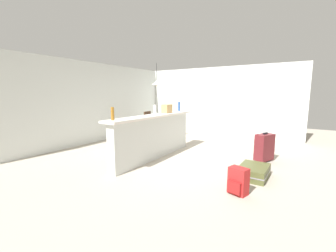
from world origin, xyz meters
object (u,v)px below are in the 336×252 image
at_px(pendant_lamp, 157,83).
at_px(dining_chair_near_partition, 169,126).
at_px(dining_chair_far_side, 145,123).
at_px(grocery_bag, 167,109).
at_px(bottle_white, 155,110).
at_px(bottle_blue, 179,106).
at_px(backpack_red, 238,181).
at_px(dining_table, 157,121).
at_px(suitcase_flat_olive, 254,172).
at_px(bottle_amber, 113,114).
at_px(suitcase_upright_maroon, 264,147).

bearing_deg(pendant_lamp, dining_chair_near_partition, -89.99).
height_order(dining_chair_far_side, pendant_lamp, pendant_lamp).
bearing_deg(grocery_bag, bottle_white, -174.54).
distance_m(bottle_white, bottle_blue, 1.29).
bearing_deg(bottle_white, dining_chair_far_side, 43.81).
bearing_deg(bottle_white, backpack_red, -110.61).
bearing_deg(dining_table, bottle_white, -145.49).
xyz_separation_m(dining_table, pendant_lamp, (-0.04, -0.04, 1.24)).
bearing_deg(suitcase_flat_olive, bottle_white, 90.71).
xyz_separation_m(dining_chair_near_partition, backpack_red, (-2.52, -2.86, -0.31)).
xyz_separation_m(bottle_amber, grocery_bag, (1.82, -0.04, -0.01)).
xyz_separation_m(bottle_blue, dining_chair_far_side, (0.57, 1.69, -0.66)).
distance_m(suitcase_flat_olive, suitcase_upright_maroon, 1.19).
height_order(bottle_amber, dining_chair_far_side, bottle_amber).
bearing_deg(bottle_blue, dining_chair_far_side, 71.48).
relative_size(dining_chair_near_partition, pendant_lamp, 1.27).
bearing_deg(suitcase_upright_maroon, dining_chair_far_side, 80.68).
height_order(bottle_white, backpack_red, bottle_white).
xyz_separation_m(bottle_amber, suitcase_upright_maroon, (2.41, -2.32, -0.84)).
height_order(dining_chair_near_partition, suitcase_upright_maroon, dining_chair_near_partition).
relative_size(dining_chair_near_partition, suitcase_upright_maroon, 1.39).
xyz_separation_m(grocery_bag, suitcase_upright_maroon, (0.59, -2.28, -0.83)).
xyz_separation_m(bottle_blue, backpack_red, (-2.10, -2.25, -0.98)).
xyz_separation_m(pendant_lamp, suitcase_upright_maroon, (-0.51, -3.38, -1.55)).
bearing_deg(pendant_lamp, dining_chair_far_side, 76.79).
height_order(bottle_white, bottle_blue, bottle_blue).
height_order(pendant_lamp, backpack_red, pendant_lamp).
bearing_deg(bottle_blue, dining_chair_near_partition, 55.39).
bearing_deg(dining_chair_near_partition, dining_table, 85.62).
bearing_deg(dining_table, grocery_bag, -135.04).
xyz_separation_m(bottle_white, grocery_bag, (0.60, 0.06, -0.01)).
height_order(bottle_amber, bottle_blue, bottle_blue).
xyz_separation_m(dining_chair_near_partition, pendant_lamp, (-0.00, 0.46, 1.37)).
relative_size(dining_chair_far_side, backpack_red, 2.21).
bearing_deg(suitcase_flat_olive, bottle_amber, 118.17).
height_order(bottle_blue, dining_chair_far_side, bottle_blue).
relative_size(bottle_white, dining_chair_near_partition, 0.25).
relative_size(bottle_white, suitcase_upright_maroon, 0.35).
distance_m(suitcase_flat_olive, backpack_red, 0.85).
bearing_deg(pendant_lamp, suitcase_upright_maroon, -98.60).
relative_size(grocery_bag, backpack_red, 0.62).
distance_m(dining_table, pendant_lamp, 1.24).
distance_m(dining_chair_near_partition, pendant_lamp, 1.44).
height_order(suitcase_flat_olive, backpack_red, backpack_red).
xyz_separation_m(bottle_amber, dining_chair_far_side, (3.07, 1.67, -0.66)).
bearing_deg(dining_table, suitcase_flat_olive, -116.58).
relative_size(bottle_amber, suitcase_flat_olive, 0.30).
xyz_separation_m(bottle_blue, pendant_lamp, (0.42, 1.08, 0.70)).
relative_size(dining_table, backpack_red, 2.62).
bearing_deg(bottle_amber, dining_chair_near_partition, 11.55).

